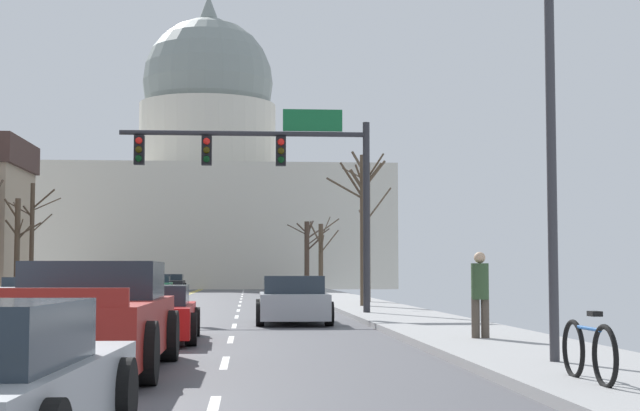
{
  "coord_description": "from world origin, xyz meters",
  "views": [
    {
      "loc": [
        3.85,
        -13.37,
        1.4
      ],
      "look_at": [
        6.98,
        28.86,
        4.32
      ],
      "focal_mm": 54.57,
      "sensor_mm": 36.0,
      "label": 1
    }
  ],
  "objects_px": {
    "signal_gantry": "(276,165)",
    "pickup_truck_near_02": "(87,321)",
    "street_lamp_right": "(528,9)",
    "pedestrian_00": "(480,290)",
    "sedan_oncoming_03": "(172,284)",
    "sedan_near_00": "(293,301)",
    "sedan_near_01": "(147,315)",
    "sedan_oncoming_01": "(140,287)",
    "bicycle_parked": "(589,351)",
    "sedan_oncoming_00": "(25,293)",
    "sedan_oncoming_02": "(157,286)"
  },
  "relations": [
    {
      "from": "street_lamp_right",
      "to": "sedan_near_00",
      "type": "distance_m",
      "value": 14.16
    },
    {
      "from": "sedan_oncoming_02",
      "to": "signal_gantry",
      "type": "bearing_deg",
      "value": -78.04
    },
    {
      "from": "sedan_near_00",
      "to": "sedan_oncoming_02",
      "type": "relative_size",
      "value": 0.94
    },
    {
      "from": "signal_gantry",
      "to": "sedan_oncoming_01",
      "type": "bearing_deg",
      "value": 107.05
    },
    {
      "from": "sedan_near_01",
      "to": "sedan_oncoming_01",
      "type": "bearing_deg",
      "value": 96.52
    },
    {
      "from": "sedan_near_01",
      "to": "sedan_oncoming_03",
      "type": "height_order",
      "value": "sedan_oncoming_03"
    },
    {
      "from": "sedan_oncoming_01",
      "to": "sedan_oncoming_03",
      "type": "xyz_separation_m",
      "value": [
        0.31,
        17.71,
        -0.01
      ]
    },
    {
      "from": "street_lamp_right",
      "to": "sedan_oncoming_01",
      "type": "distance_m",
      "value": 40.01
    },
    {
      "from": "sedan_oncoming_00",
      "to": "sedan_near_01",
      "type": "bearing_deg",
      "value": -70.95
    },
    {
      "from": "bicycle_parked",
      "to": "sedan_near_00",
      "type": "bearing_deg",
      "value": 99.89
    },
    {
      "from": "sedan_near_00",
      "to": "pickup_truck_near_02",
      "type": "xyz_separation_m",
      "value": [
        -3.51,
        -12.61,
        0.11
      ]
    },
    {
      "from": "street_lamp_right",
      "to": "pedestrian_00",
      "type": "height_order",
      "value": "street_lamp_right"
    },
    {
      "from": "sedan_oncoming_03",
      "to": "bicycle_parked",
      "type": "xyz_separation_m",
      "value": [
        9.36,
        -58.73,
        -0.11
      ]
    },
    {
      "from": "sedan_oncoming_02",
      "to": "sedan_oncoming_03",
      "type": "height_order",
      "value": "sedan_oncoming_03"
    },
    {
      "from": "pickup_truck_near_02",
      "to": "sedan_oncoming_03",
      "type": "distance_m",
      "value": 55.84
    },
    {
      "from": "sedan_oncoming_02",
      "to": "pedestrian_00",
      "type": "bearing_deg",
      "value": -76.74
    },
    {
      "from": "pickup_truck_near_02",
      "to": "bicycle_parked",
      "type": "xyz_separation_m",
      "value": [
        6.23,
        -2.98,
        -0.23
      ]
    },
    {
      "from": "sedan_oncoming_01",
      "to": "sedan_near_00",
      "type": "bearing_deg",
      "value": -74.72
    },
    {
      "from": "pickup_truck_near_02",
      "to": "sedan_oncoming_03",
      "type": "bearing_deg",
      "value": 93.21
    },
    {
      "from": "street_lamp_right",
      "to": "bicycle_parked",
      "type": "distance_m",
      "value": 5.36
    },
    {
      "from": "street_lamp_right",
      "to": "sedan_oncoming_02",
      "type": "xyz_separation_m",
      "value": [
        -9.76,
        48.18,
        -4.67
      ]
    },
    {
      "from": "sedan_near_01",
      "to": "sedan_oncoming_03",
      "type": "xyz_separation_m",
      "value": [
        -3.36,
        49.75,
        0.05
      ]
    },
    {
      "from": "pickup_truck_near_02",
      "to": "bicycle_parked",
      "type": "relative_size",
      "value": 3.15
    },
    {
      "from": "street_lamp_right",
      "to": "signal_gantry",
      "type": "bearing_deg",
      "value": 100.52
    },
    {
      "from": "sedan_near_01",
      "to": "sedan_oncoming_02",
      "type": "distance_m",
      "value": 41.86
    },
    {
      "from": "street_lamp_right",
      "to": "sedan_near_01",
      "type": "xyz_separation_m",
      "value": [
        -6.09,
        6.48,
        -4.68
      ]
    },
    {
      "from": "sedan_near_00",
      "to": "sedan_oncoming_02",
      "type": "height_order",
      "value": "sedan_near_00"
    },
    {
      "from": "signal_gantry",
      "to": "sedan_oncoming_02",
      "type": "relative_size",
      "value": 1.74
    },
    {
      "from": "sedan_near_00",
      "to": "sedan_near_01",
      "type": "distance_m",
      "value": 7.38
    },
    {
      "from": "pickup_truck_near_02",
      "to": "bicycle_parked",
      "type": "distance_m",
      "value": 6.91
    },
    {
      "from": "signal_gantry",
      "to": "bicycle_parked",
      "type": "distance_m",
      "value": 20.22
    },
    {
      "from": "sedan_near_00",
      "to": "sedan_oncoming_03",
      "type": "relative_size",
      "value": 0.99
    },
    {
      "from": "pedestrian_00",
      "to": "sedan_near_01",
      "type": "bearing_deg",
      "value": 166.54
    },
    {
      "from": "pickup_truck_near_02",
      "to": "bicycle_parked",
      "type": "bearing_deg",
      "value": -25.53
    },
    {
      "from": "street_lamp_right",
      "to": "sedan_oncoming_03",
      "type": "xyz_separation_m",
      "value": [
        -9.45,
        56.23,
        -4.63
      ]
    },
    {
      "from": "pedestrian_00",
      "to": "bicycle_parked",
      "type": "distance_m",
      "value": 7.46
    },
    {
      "from": "pickup_truck_near_02",
      "to": "pedestrian_00",
      "type": "distance_m",
      "value": 8.09
    },
    {
      "from": "street_lamp_right",
      "to": "sedan_near_00",
      "type": "height_order",
      "value": "street_lamp_right"
    },
    {
      "from": "street_lamp_right",
      "to": "sedan_near_01",
      "type": "relative_size",
      "value": 1.84
    },
    {
      "from": "pedestrian_00",
      "to": "pickup_truck_near_02",
      "type": "bearing_deg",
      "value": -146.63
    },
    {
      "from": "bicycle_parked",
      "to": "street_lamp_right",
      "type": "bearing_deg",
      "value": 88.07
    },
    {
      "from": "pickup_truck_near_02",
      "to": "pedestrian_00",
      "type": "bearing_deg",
      "value": 33.37
    },
    {
      "from": "pedestrian_00",
      "to": "bicycle_parked",
      "type": "relative_size",
      "value": 0.94
    },
    {
      "from": "sedan_near_01",
      "to": "sedan_oncoming_03",
      "type": "bearing_deg",
      "value": 93.86
    },
    {
      "from": "sedan_near_00",
      "to": "sedan_oncoming_00",
      "type": "bearing_deg",
      "value": 126.98
    },
    {
      "from": "signal_gantry",
      "to": "pedestrian_00",
      "type": "distance_m",
      "value": 13.16
    },
    {
      "from": "signal_gantry",
      "to": "pickup_truck_near_02",
      "type": "bearing_deg",
      "value": -100.81
    },
    {
      "from": "sedan_near_01",
      "to": "sedan_oncoming_03",
      "type": "distance_m",
      "value": 49.86
    },
    {
      "from": "sedan_oncoming_03",
      "to": "pedestrian_00",
      "type": "xyz_separation_m",
      "value": [
        9.88,
        -51.31,
        0.46
      ]
    },
    {
      "from": "pickup_truck_near_02",
      "to": "pedestrian_00",
      "type": "height_order",
      "value": "pedestrian_00"
    }
  ]
}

